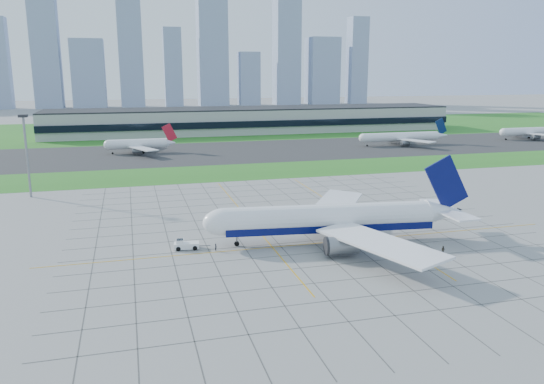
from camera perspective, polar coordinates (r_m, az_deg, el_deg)
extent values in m
plane|color=#9C9B96|center=(123.21, 4.29, -5.27)|extent=(1400.00, 1400.00, 0.00)
cube|color=#26691E|center=(207.72, -3.98, 2.15)|extent=(700.00, 35.00, 0.04)
cube|color=#383838|center=(261.17, -6.35, 4.28)|extent=(700.00, 75.00, 0.04)
cube|color=#26691E|center=(369.45, -9.04, 6.66)|extent=(700.00, 145.00, 0.04)
cube|color=#474744|center=(126.49, -18.41, -5.41)|extent=(0.18, 130.00, 0.02)
cube|color=#474744|center=(126.21, -14.77, -5.22)|extent=(0.18, 130.00, 0.02)
cube|color=#474744|center=(126.43, -11.14, -5.00)|extent=(0.18, 130.00, 0.02)
cube|color=#474744|center=(127.15, -7.53, -4.76)|extent=(0.18, 130.00, 0.02)
cube|color=#474744|center=(128.37, -3.98, -4.51)|extent=(0.18, 130.00, 0.02)
cube|color=#474744|center=(130.07, -0.51, -4.25)|extent=(0.18, 130.00, 0.02)
cube|color=#474744|center=(132.24, 2.85, -3.98)|extent=(0.18, 130.00, 0.02)
cube|color=#474744|center=(134.84, 6.09, -3.70)|extent=(0.18, 130.00, 0.02)
cube|color=#474744|center=(137.86, 9.20, -3.43)|extent=(0.18, 130.00, 0.02)
cube|color=#474744|center=(141.27, 12.16, -3.16)|extent=(0.18, 130.00, 0.02)
cube|color=#474744|center=(145.05, 14.98, -2.90)|extent=(0.18, 130.00, 0.02)
cube|color=#474744|center=(149.15, 17.64, -2.64)|extent=(0.18, 130.00, 0.02)
cube|color=#474744|center=(153.56, 20.16, -2.39)|extent=(0.18, 130.00, 0.02)
cube|color=#474744|center=(89.16, 13.07, -12.82)|extent=(110.00, 0.18, 0.02)
cube|color=#474744|center=(95.60, 10.78, -10.90)|extent=(110.00, 0.18, 0.02)
cube|color=#474744|center=(102.26, 8.82, -9.22)|extent=(110.00, 0.18, 0.02)
cube|color=#474744|center=(109.10, 7.11, -7.74)|extent=(110.00, 0.18, 0.02)
cube|color=#474744|center=(116.09, 5.61, -6.42)|extent=(110.00, 0.18, 0.02)
cube|color=#474744|center=(123.20, 4.29, -5.26)|extent=(110.00, 0.18, 0.02)
cube|color=#474744|center=(130.42, 3.12, -4.22)|extent=(110.00, 0.18, 0.02)
cube|color=#474744|center=(137.72, 2.08, -3.29)|extent=(110.00, 0.18, 0.02)
cube|color=#474744|center=(145.10, 1.14, -2.45)|extent=(110.00, 0.18, 0.02)
cube|color=#474744|center=(152.54, 0.30, -1.69)|extent=(110.00, 0.18, 0.02)
cube|color=#474744|center=(160.03, -0.47, -1.00)|extent=(110.00, 0.18, 0.02)
cube|color=#474744|center=(167.57, -1.16, -0.38)|extent=(110.00, 0.18, 0.02)
cube|color=#474744|center=(175.15, -1.80, 0.19)|extent=(110.00, 0.18, 0.02)
cube|color=#474744|center=(182.77, -2.38, 0.72)|extent=(110.00, 0.18, 0.02)
cube|color=#DB9D0B|center=(121.41, 4.61, -5.54)|extent=(120.00, 0.25, 0.03)
cube|color=#DB9D0B|center=(138.94, -2.36, -3.14)|extent=(0.25, 100.00, 0.03)
cube|color=#DB9D0B|center=(147.44, 8.32, -2.33)|extent=(0.25, 100.00, 0.03)
cube|color=#B7B7B2|center=(350.86, -2.06, 7.72)|extent=(260.00, 42.00, 15.00)
cube|color=black|center=(330.08, -1.20, 7.32)|extent=(260.00, 1.00, 4.00)
cube|color=black|center=(350.26, -2.07, 9.00)|extent=(260.00, 42.00, 0.80)
cylinder|color=gray|center=(179.82, -24.84, 3.39)|extent=(0.70, 0.70, 25.00)
cube|color=black|center=(178.46, -25.22, 7.42)|extent=(2.50, 2.50, 0.80)
cube|color=#90A0BD|center=(636.89, -23.32, 15.50)|extent=(28.00, 25.20, 160.00)
cube|color=#90A0BD|center=(631.55, -19.12, 11.94)|extent=(35.00, 31.50, 74.00)
cube|color=#90A0BD|center=(630.77, -14.97, 14.20)|extent=(26.00, 23.40, 118.00)
cube|color=#90A0BD|center=(632.67, -10.62, 13.04)|extent=(20.00, 18.00, 88.00)
cube|color=#90A0BD|center=(639.25, -6.46, 15.95)|extent=(33.00, 29.70, 150.00)
cube|color=#90A0BD|center=(646.32, -2.51, 12.07)|extent=(24.00, 21.60, 62.00)
cube|color=#90A0BD|center=(658.75, 1.59, 14.96)|extent=(29.00, 26.10, 128.00)
cube|color=#90A0BD|center=(672.93, 5.43, 12.82)|extent=(36.00, 32.40, 80.00)
cube|color=#90A0BD|center=(690.52, 9.13, 13.76)|extent=(22.00, 19.80, 105.00)
cylinder|color=white|center=(121.29, 6.16, -2.75)|extent=(47.83, 11.70, 6.19)
cube|color=#070C4B|center=(121.82, 6.14, -3.64)|extent=(47.78, 11.29, 1.65)
ellipsoid|color=white|center=(117.69, -5.10, -3.21)|extent=(10.56, 7.30, 6.19)
cube|color=black|center=(117.45, -6.21, -3.00)|extent=(2.64, 3.54, 0.62)
cone|color=white|center=(130.68, 17.85, -2.03)|extent=(8.88, 6.80, 5.88)
cube|color=#070C4B|center=(129.40, 18.26, 0.94)|extent=(11.23, 1.83, 13.16)
cube|color=white|center=(138.53, 6.92, -1.25)|extent=(23.43, 29.31, 1.00)
cube|color=white|center=(108.30, 11.53, -5.41)|extent=(18.30, 30.32, 1.00)
cylinder|color=slate|center=(132.23, 4.96, -2.81)|extent=(7.12, 4.68, 3.92)
cylinder|color=slate|center=(112.20, 7.52, -5.72)|extent=(7.12, 4.68, 3.92)
cylinder|color=gray|center=(119.14, -3.82, -5.21)|extent=(0.41, 0.41, 2.68)
cylinder|color=black|center=(119.38, -3.81, -5.57)|extent=(1.19, 0.64, 1.13)
cylinder|color=black|center=(127.11, 7.99, -4.47)|extent=(1.48, 1.39, 1.34)
cylinder|color=black|center=(121.10, 8.87, -5.38)|extent=(1.48, 1.39, 1.34)
cube|color=white|center=(118.72, -9.16, -5.69)|extent=(5.67, 3.14, 1.26)
cube|color=white|center=(118.48, -9.88, -5.29)|extent=(1.85, 2.16, 0.99)
cube|color=black|center=(118.43, -9.88, -5.21)|extent=(1.65, 1.96, 0.63)
cube|color=gray|center=(118.80, -7.28, -5.75)|extent=(2.71, 0.48, 0.16)
cylinder|color=black|center=(119.98, -10.02, -5.68)|extent=(1.04, 0.56, 0.99)
cylinder|color=black|center=(117.76, -10.04, -6.04)|extent=(1.04, 0.56, 0.99)
cylinder|color=black|center=(119.92, -8.29, -5.63)|extent=(1.04, 0.56, 0.99)
cylinder|color=black|center=(117.69, -8.28, -5.98)|extent=(1.04, 0.56, 0.99)
imported|color=black|center=(116.42, -6.06, -5.95)|extent=(0.61, 0.73, 1.69)
imported|color=#2A251C|center=(119.78, 17.94, -5.96)|extent=(1.07, 1.06, 1.74)
cylinder|color=white|center=(264.13, -14.21, 5.04)|extent=(27.15, 4.80, 4.80)
cube|color=red|center=(264.22, -10.98, 6.29)|extent=(7.46, 0.40, 9.15)
cube|color=white|center=(275.18, -13.86, 5.19)|extent=(13.89, 20.66, 0.40)
cube|color=white|center=(253.37, -13.71, 4.58)|extent=(13.89, 20.66, 0.40)
cylinder|color=black|center=(266.89, -13.68, 4.28)|extent=(1.00, 1.00, 1.00)
cylinder|color=black|center=(262.54, -13.65, 4.15)|extent=(1.00, 1.00, 1.00)
cylinder|color=white|center=(292.97, 13.66, 5.79)|extent=(43.42, 4.80, 4.80)
cube|color=#071D4C|center=(304.77, 17.72, 6.75)|extent=(7.46, 0.40, 9.15)
cube|color=white|center=(304.09, 13.16, 5.91)|extent=(13.89, 20.66, 0.40)
cube|color=white|center=(285.05, 15.25, 5.36)|extent=(13.89, 20.66, 0.40)
cylinder|color=black|center=(297.10, 14.03, 5.09)|extent=(1.00, 1.00, 1.00)
cylinder|color=black|center=(293.30, 14.45, 4.97)|extent=(1.00, 1.00, 1.00)
cylinder|color=white|center=(344.98, 25.85, 5.88)|extent=(33.59, 4.80, 4.80)
cube|color=white|center=(354.88, 24.97, 5.99)|extent=(13.89, 20.66, 0.40)
cylinder|color=black|center=(348.87, 25.90, 5.27)|extent=(1.00, 1.00, 1.00)
cylinder|color=black|center=(345.59, 26.37, 5.17)|extent=(1.00, 1.00, 1.00)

